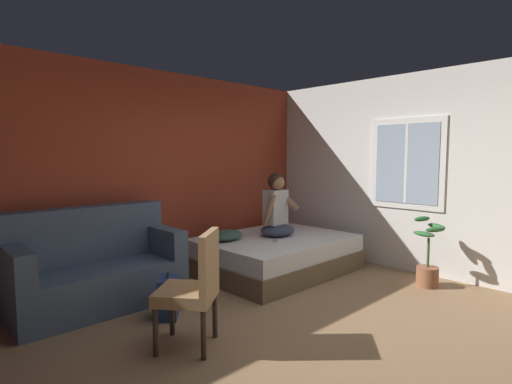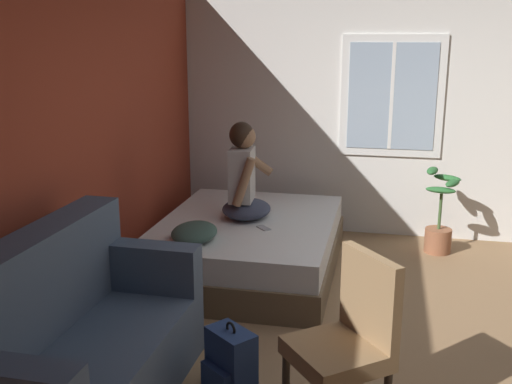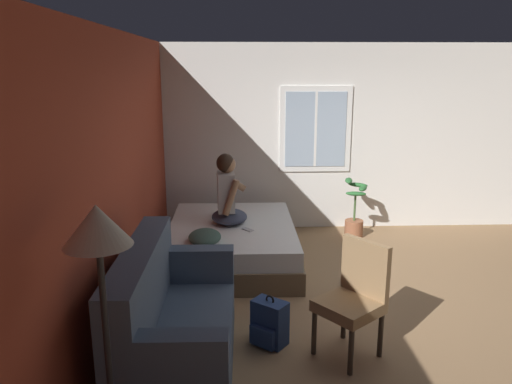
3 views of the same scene
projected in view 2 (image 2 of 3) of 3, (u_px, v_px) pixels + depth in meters
ground_plane at (439, 353)px, 4.06m from camera, size 40.00×40.00×0.00m
wall_back_accent at (65, 142)px, 4.27m from camera, size 10.02×0.16×2.70m
wall_side_with_window at (430, 110)px, 6.16m from camera, size 0.19×6.59×2.70m
bed at (248, 245)px, 5.45m from camera, size 2.06×1.57×0.48m
couch at (74, 349)px, 3.34m from camera, size 1.71×0.84×1.04m
side_chair at (348, 337)px, 3.19m from camera, size 0.65×0.65×0.98m
person_seated at (244, 179)px, 5.38m from camera, size 0.55×0.48×0.88m
backpack at (230, 363)px, 3.57m from camera, size 0.35×0.35×0.46m
throw_pillow at (194, 232)px, 4.83m from camera, size 0.48×0.37×0.14m
cell_phone at (264, 228)px, 5.15m from camera, size 0.15×0.15×0.01m
potted_plant at (439, 223)px, 5.89m from camera, size 0.39×0.37×0.85m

